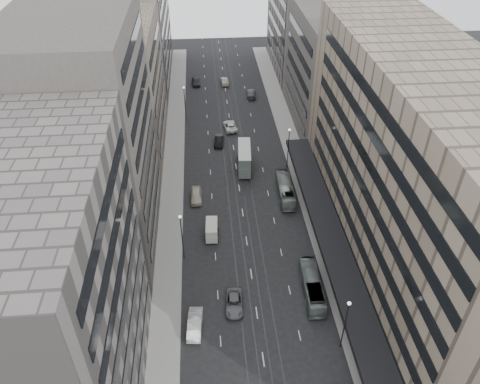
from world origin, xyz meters
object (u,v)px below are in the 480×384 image
object	(u,v)px
panel_van	(212,230)
sedan_2	(234,303)
bus_far	(285,190)
double_decker	(244,158)
sedan_1	(195,324)
bus_near	(312,286)

from	to	relation	value
panel_van	sedan_2	world-z (taller)	panel_van
bus_far	panel_van	world-z (taller)	bus_far
double_decker	panel_van	distance (m)	19.89
double_decker	bus_far	bearing A→B (deg)	-51.41
sedan_1	sedan_2	size ratio (longest dim) A/B	1.02
panel_van	sedan_2	bearing A→B (deg)	-77.36
panel_van	sedan_2	size ratio (longest dim) A/B	0.83
sedan_2	sedan_1	bearing A→B (deg)	-145.69
bus_far	sedan_1	bearing A→B (deg)	60.72
bus_near	sedan_1	world-z (taller)	bus_near
bus_near	sedan_2	bearing A→B (deg)	10.20
panel_van	double_decker	bearing A→B (deg)	72.69
panel_van	sedan_1	world-z (taller)	panel_van
bus_near	sedan_1	bearing A→B (deg)	18.26
panel_van	bus_near	bearing A→B (deg)	-41.05
bus_far	sedan_1	distance (m)	31.14
sedan_1	sedan_2	distance (m)	6.09
double_decker	sedan_1	bearing A→B (deg)	-100.82
double_decker	sedan_2	world-z (taller)	double_decker
bus_far	bus_near	bearing A→B (deg)	91.73
sedan_1	double_decker	bearing A→B (deg)	79.91
sedan_2	bus_near	bearing A→B (deg)	11.75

